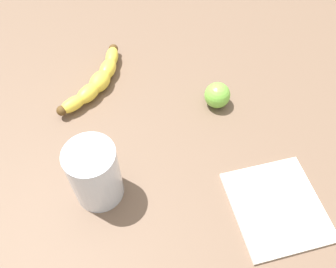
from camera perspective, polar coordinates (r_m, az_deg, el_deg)
The scene contains 5 objects.
wooden_tabletop at distance 65.91cm, azimuth 0.99°, elevation 3.74°, with size 120.00×120.00×3.00cm, color brown.
banana at distance 68.02cm, azimuth -11.36°, elevation 8.47°, with size 17.03×11.73×3.35cm.
smoothie_glass at distance 51.83cm, azimuth -11.63°, elevation -6.50°, with size 7.24×7.24×10.62cm.
lime_fruit at distance 63.91cm, azimuth 7.94°, elevation 6.20°, with size 4.64×4.64×4.64cm, color #75C142.
folded_napkin at distance 56.19cm, azimuth 17.07°, elevation -11.07°, with size 14.25×13.03×0.60cm, color white.
Camera 1 is at (-41.35, 6.50, 52.41)cm, focal length 37.88 mm.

